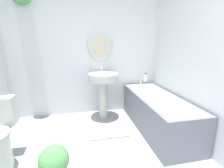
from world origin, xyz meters
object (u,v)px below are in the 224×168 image
Objects in this scene: pedestal_sink at (103,84)px; shampoo_bottle at (146,78)px; potted_plant at (54,165)px; bathtub at (157,112)px.

pedestal_sink is 5.64× the size of shampoo_bottle.
pedestal_sink is at bearing -171.60° from shampoo_bottle.
pedestal_sink is at bearing 63.51° from potted_plant.
potted_plant is at bearing -116.49° from pedestal_sink.
bathtub is 0.80m from shampoo_bottle.
bathtub is at bearing -35.85° from pedestal_sink.
pedestal_sink is at bearing 144.15° from bathtub.
potted_plant is (-1.46, -0.81, -0.06)m from bathtub.
pedestal_sink reaches higher than bathtub.
shampoo_bottle is at bearing 8.40° from pedestal_sink.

